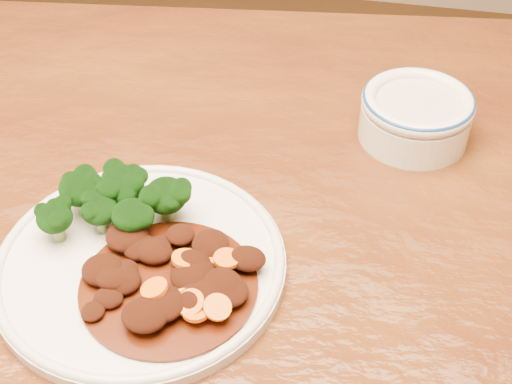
# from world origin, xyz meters

# --- Properties ---
(dining_table) EXTENTS (1.60, 1.09, 0.75)m
(dining_table) POSITION_xyz_m (0.00, 0.00, 0.67)
(dining_table) COLOR #5F3210
(dining_table) RESTS_ON ground
(dinner_plate) EXTENTS (0.26, 0.26, 0.02)m
(dinner_plate) POSITION_xyz_m (0.03, -0.03, 0.76)
(dinner_plate) COLOR silver
(dinner_plate) RESTS_ON dining_table
(broccoli_florets) EXTENTS (0.12, 0.09, 0.04)m
(broccoli_florets) POSITION_xyz_m (-0.01, 0.02, 0.79)
(broccoli_florets) COLOR #82A254
(broccoli_florets) RESTS_ON dinner_plate
(mince_stew) EXTENTS (0.15, 0.15, 0.03)m
(mince_stew) POSITION_xyz_m (0.06, -0.05, 0.77)
(mince_stew) COLOR #451907
(mince_stew) RESTS_ON dinner_plate
(dip_bowl) EXTENTS (0.12, 0.12, 0.05)m
(dip_bowl) POSITION_xyz_m (0.25, 0.21, 0.78)
(dip_bowl) COLOR white
(dip_bowl) RESTS_ON dining_table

